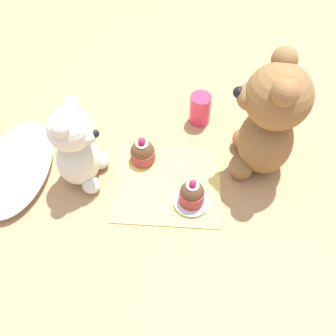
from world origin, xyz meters
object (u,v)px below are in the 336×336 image
object	(u,v)px
teddy_bear_tan	(269,120)
cupcake_near_tan_bear	(192,193)
cupcake_near_cream_bear	(143,152)
teddy_bear_cream	(77,148)
juice_glass	(200,109)
saucer_plate	(191,201)

from	to	relation	value
teddy_bear_tan	cupcake_near_tan_bear	world-z (taller)	teddy_bear_tan
cupcake_near_cream_bear	cupcake_near_tan_bear	distance (m)	0.16
teddy_bear_cream	juice_glass	size ratio (longest dim) A/B	2.65
cupcake_near_cream_bear	cupcake_near_tan_bear	size ratio (longest dim) A/B	0.99
teddy_bear_cream	cupcake_near_cream_bear	world-z (taller)	teddy_bear_cream
cupcake_near_cream_bear	juice_glass	xyz separation A→B (m)	(0.14, -0.13, 0.01)
teddy_bear_tan	juice_glass	distance (m)	0.21
cupcake_near_cream_bear	juice_glass	size ratio (longest dim) A/B	0.89
cupcake_near_cream_bear	saucer_plate	distance (m)	0.16
cupcake_near_tan_bear	juice_glass	xyz separation A→B (m)	(0.25, -0.01, 0.00)
teddy_bear_tan	cupcake_near_tan_bear	bearing A→B (deg)	-45.14
saucer_plate	cupcake_near_tan_bear	xyz separation A→B (m)	(0.00, -0.00, 0.03)
teddy_bear_cream	teddy_bear_tan	size ratio (longest dim) A/B	0.74
teddy_bear_cream	cupcake_near_tan_bear	world-z (taller)	teddy_bear_cream
teddy_bear_cream	teddy_bear_tan	xyz separation A→B (m)	(0.06, -0.39, 0.04)
saucer_plate	cupcake_near_cream_bear	bearing A→B (deg)	46.30
juice_glass	cupcake_near_tan_bear	bearing A→B (deg)	177.11
cupcake_near_cream_bear	cupcake_near_tan_bear	bearing A→B (deg)	-133.70
teddy_bear_tan	juice_glass	world-z (taller)	teddy_bear_tan
cupcake_near_cream_bear	saucer_plate	size ratio (longest dim) A/B	0.89
teddy_bear_tan	saucer_plate	world-z (taller)	teddy_bear_tan
cupcake_near_cream_bear	teddy_bear_cream	bearing A→B (deg)	112.80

